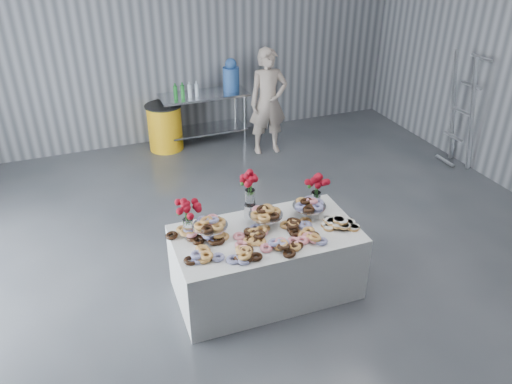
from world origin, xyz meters
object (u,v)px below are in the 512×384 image
display_table (266,262)px  trash_barrel (165,127)px  prep_table (204,109)px  person (268,102)px  water_jug (231,76)px  stepladder (462,112)px

display_table → trash_barrel: bearing=93.0°
display_table → trash_barrel: 4.05m
prep_table → trash_barrel: (-0.71, -0.00, -0.22)m
person → trash_barrel: size_ratio=2.22×
prep_table → trash_barrel: bearing=-180.0°
water_jug → stepladder: 3.77m
display_table → stepladder: bearing=23.5°
prep_table → stepladder: 4.18m
water_jug → stepladder: (2.96, -2.32, -0.23)m
prep_table → water_jug: (0.50, -0.00, 0.53)m
person → water_jug: bearing=124.5°
water_jug → trash_barrel: 1.42m
trash_barrel → stepladder: stepladder is taller
display_table → water_jug: 4.24m
person → trash_barrel: (-1.60, 0.72, -0.48)m
water_jug → stepladder: size_ratio=0.30×
display_table → prep_table: size_ratio=1.27×
prep_table → person: person is taller
stepladder → trash_barrel: bearing=150.9°
trash_barrel → stepladder: (4.17, -2.32, 0.53)m
water_jug → person: (0.40, -0.72, -0.27)m
trash_barrel → water_jug: bearing=0.0°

